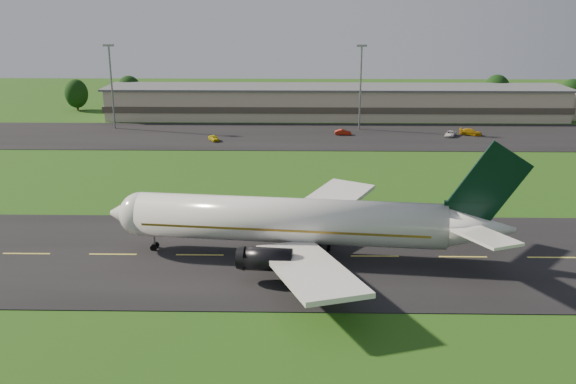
{
  "coord_description": "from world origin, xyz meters",
  "views": [
    {
      "loc": [
        -9.49,
        -74.56,
        31.32
      ],
      "look_at": [
        -11.03,
        8.0,
        6.0
      ],
      "focal_mm": 40.0,
      "sensor_mm": 36.0,
      "label": 1
    }
  ],
  "objects_px": {
    "terminal": "(359,103)",
    "service_vehicle_d": "(471,132)",
    "airliner": "(296,222)",
    "light_mast_west": "(111,77)",
    "service_vehicle_a": "(214,138)",
    "light_mast_centre": "(361,77)",
    "service_vehicle_b": "(343,132)",
    "service_vehicle_c": "(451,134)"
  },
  "relations": [
    {
      "from": "airliner",
      "to": "service_vehicle_d",
      "type": "xyz_separation_m",
      "value": [
        40.34,
        73.55,
        -3.82
      ]
    },
    {
      "from": "light_mast_west",
      "to": "service_vehicle_a",
      "type": "relative_size",
      "value": 5.37
    },
    {
      "from": "service_vehicle_a",
      "to": "service_vehicle_c",
      "type": "bearing_deg",
      "value": -22.33
    },
    {
      "from": "airliner",
      "to": "service_vehicle_a",
      "type": "distance_m",
      "value": 69.12
    },
    {
      "from": "service_vehicle_d",
      "to": "service_vehicle_b",
      "type": "bearing_deg",
      "value": 112.94
    },
    {
      "from": "light_mast_centre",
      "to": "light_mast_west",
      "type": "bearing_deg",
      "value": 180.0
    },
    {
      "from": "light_mast_west",
      "to": "service_vehicle_c",
      "type": "xyz_separation_m",
      "value": [
        80.49,
        -7.9,
        -12.03
      ]
    },
    {
      "from": "terminal",
      "to": "service_vehicle_d",
      "type": "bearing_deg",
      "value": -43.34
    },
    {
      "from": "light_mast_west",
      "to": "airliner",
      "type": "bearing_deg",
      "value": -60.59
    },
    {
      "from": "service_vehicle_c",
      "to": "airliner",
      "type": "bearing_deg",
      "value": -90.71
    },
    {
      "from": "service_vehicle_a",
      "to": "service_vehicle_b",
      "type": "height_order",
      "value": "service_vehicle_a"
    },
    {
      "from": "light_mast_centre",
      "to": "service_vehicle_b",
      "type": "bearing_deg",
      "value": -122.59
    },
    {
      "from": "service_vehicle_a",
      "to": "service_vehicle_b",
      "type": "distance_m",
      "value": 30.28
    },
    {
      "from": "light_mast_centre",
      "to": "service_vehicle_a",
      "type": "bearing_deg",
      "value": -157.89
    },
    {
      "from": "service_vehicle_b",
      "to": "service_vehicle_d",
      "type": "height_order",
      "value": "service_vehicle_d"
    },
    {
      "from": "light_mast_west",
      "to": "service_vehicle_c",
      "type": "height_order",
      "value": "light_mast_west"
    },
    {
      "from": "terminal",
      "to": "light_mast_centre",
      "type": "relative_size",
      "value": 7.13
    },
    {
      "from": "terminal",
      "to": "service_vehicle_a",
      "type": "height_order",
      "value": "terminal"
    },
    {
      "from": "terminal",
      "to": "light_mast_west",
      "type": "height_order",
      "value": "light_mast_west"
    },
    {
      "from": "light_mast_west",
      "to": "light_mast_centre",
      "type": "relative_size",
      "value": 1.0
    },
    {
      "from": "light_mast_centre",
      "to": "service_vehicle_a",
      "type": "distance_m",
      "value": 38.42
    },
    {
      "from": "service_vehicle_a",
      "to": "service_vehicle_b",
      "type": "relative_size",
      "value": 0.98
    },
    {
      "from": "airliner",
      "to": "service_vehicle_b",
      "type": "bearing_deg",
      "value": 88.08
    },
    {
      "from": "service_vehicle_c",
      "to": "service_vehicle_d",
      "type": "relative_size",
      "value": 0.85
    },
    {
      "from": "light_mast_west",
      "to": "service_vehicle_b",
      "type": "height_order",
      "value": "light_mast_west"
    },
    {
      "from": "light_mast_west",
      "to": "service_vehicle_c",
      "type": "relative_size",
      "value": 4.66
    },
    {
      "from": "light_mast_west",
      "to": "service_vehicle_d",
      "type": "distance_m",
      "value": 86.56
    },
    {
      "from": "terminal",
      "to": "service_vehicle_a",
      "type": "relative_size",
      "value": 38.23
    },
    {
      "from": "terminal",
      "to": "service_vehicle_c",
      "type": "bearing_deg",
      "value": -51.6
    },
    {
      "from": "light_mast_west",
      "to": "service_vehicle_a",
      "type": "bearing_deg",
      "value": -27.69
    },
    {
      "from": "service_vehicle_a",
      "to": "service_vehicle_d",
      "type": "bearing_deg",
      "value": -21.55
    },
    {
      "from": "service_vehicle_b",
      "to": "service_vehicle_a",
      "type": "bearing_deg",
      "value": 104.14
    },
    {
      "from": "airliner",
      "to": "service_vehicle_c",
      "type": "relative_size",
      "value": 11.73
    },
    {
      "from": "service_vehicle_b",
      "to": "service_vehicle_d",
      "type": "distance_m",
      "value": 29.83
    },
    {
      "from": "airliner",
      "to": "light_mast_centre",
      "type": "xyz_separation_m",
      "value": [
        14.86,
        80.09,
        8.08
      ]
    },
    {
      "from": "terminal",
      "to": "service_vehicle_d",
      "type": "height_order",
      "value": "terminal"
    },
    {
      "from": "service_vehicle_b",
      "to": "service_vehicle_c",
      "type": "distance_m",
      "value": 24.86
    },
    {
      "from": "airliner",
      "to": "service_vehicle_b",
      "type": "xyz_separation_m",
      "value": [
        10.51,
        73.29,
        -3.93
      ]
    },
    {
      "from": "light_mast_west",
      "to": "light_mast_centre",
      "type": "height_order",
      "value": "same"
    },
    {
      "from": "airliner",
      "to": "terminal",
      "type": "xyz_separation_m",
      "value": [
        16.26,
        96.28,
        -0.67
      ]
    },
    {
      "from": "service_vehicle_b",
      "to": "light_mast_centre",
      "type": "bearing_deg",
      "value": -31.71
    },
    {
      "from": "airliner",
      "to": "service_vehicle_d",
      "type": "distance_m",
      "value": 83.97
    }
  ]
}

